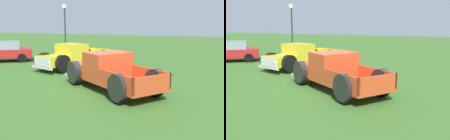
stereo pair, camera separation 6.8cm
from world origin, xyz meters
TOP-DOWN VIEW (x-y plane):
  - ground_plane at (0.00, 0.00)m, footprint 80.00×80.00m
  - pickup_truck_foreground at (0.00, -0.44)m, footprint 4.68×5.41m
  - pickup_truck_behind_right at (3.95, 3.49)m, footprint 5.36×3.47m
  - sedan_distant_a at (4.77, 9.62)m, footprint 4.03×4.60m
  - lamp_post_near at (9.84, 7.20)m, footprint 0.36×0.36m

SIDE VIEW (x-z plane):
  - ground_plane at x=0.00m, z-range 0.00..0.00m
  - pickup_truck_behind_right at x=3.95m, z-range -0.04..1.51m
  - sedan_distant_a at x=4.77m, z-range 0.04..1.50m
  - pickup_truck_foreground at x=0.00m, z-range -0.04..1.60m
  - lamp_post_near at x=9.84m, z-range 0.10..4.48m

